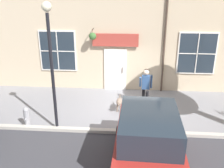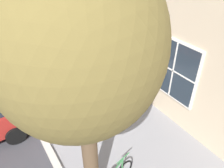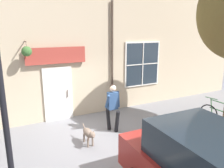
# 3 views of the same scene
# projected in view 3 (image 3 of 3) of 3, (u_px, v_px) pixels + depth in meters

# --- Properties ---
(ground_plane) EXTENTS (90.00, 90.00, 0.00)m
(ground_plane) POSITION_uv_depth(u_px,v_px,m) (96.00, 139.00, 7.11)
(ground_plane) COLOR gray
(storefront_facade) EXTENTS (0.95, 18.00, 5.28)m
(storefront_facade) POSITION_uv_depth(u_px,v_px,m) (71.00, 52.00, 8.49)
(storefront_facade) COLOR #C6B293
(storefront_facade) RESTS_ON ground_plane
(pedestrian_walking) EXTENTS (0.71, 0.57, 1.70)m
(pedestrian_walking) POSITION_uv_depth(u_px,v_px,m) (113.00, 103.00, 7.47)
(pedestrian_walking) COLOR black
(pedestrian_walking) RESTS_ON ground_plane
(dog_on_leash) EXTENTS (1.01, 0.26, 0.59)m
(dog_on_leash) POSITION_uv_depth(u_px,v_px,m) (89.00, 134.00, 6.68)
(dog_on_leash) COLOR #7F6B5B
(dog_on_leash) RESTS_ON ground_plane
(leaning_bicycle) EXTENTS (1.68, 0.54, 1.00)m
(leaning_bicycle) POSITION_uv_depth(u_px,v_px,m) (223.00, 116.00, 8.08)
(leaning_bicycle) COLOR black
(leaning_bicycle) RESTS_ON ground_plane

